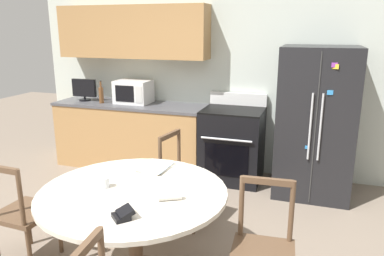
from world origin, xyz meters
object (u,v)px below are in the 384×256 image
object	(u,v)px
counter_bottle	(101,95)
candle_glass	(104,183)
wallet	(123,214)
refrigerator	(315,122)
dining_chair_far	(184,181)
microwave	(134,92)
dining_chair_left	(23,213)
oven_range	(232,144)
dining_chair_right	(263,252)
countertop_tv	(84,89)

from	to	relation	value
counter_bottle	candle_glass	world-z (taller)	counter_bottle
counter_bottle	wallet	bearing A→B (deg)	-56.22
refrigerator	dining_chair_far	xyz separation A→B (m)	(-1.19, -1.15, -0.42)
microwave	dining_chair_left	distance (m)	2.43
oven_range	counter_bottle	bearing A→B (deg)	-177.65
oven_range	dining_chair_right	distance (m)	2.30
oven_range	microwave	bearing A→B (deg)	176.87
dining_chair_left	wallet	size ratio (longest dim) A/B	5.17
dining_chair_left	wallet	distance (m)	1.19
oven_range	counter_bottle	xyz separation A→B (m)	(-1.81, -0.07, 0.55)
dining_chair_far	wallet	distance (m)	1.40
dining_chair_right	wallet	world-z (taller)	dining_chair_right
countertop_tv	dining_chair_far	xyz separation A→B (m)	(1.91, -1.23, -0.63)
dining_chair_far	dining_chair_right	size ratio (longest dim) A/B	1.00
counter_bottle	dining_chair_right	xyz separation A→B (m)	(2.51, -2.12, -0.58)
counter_bottle	dining_chair_right	distance (m)	3.33
dining_chair_far	oven_range	bearing A→B (deg)	-179.33
refrigerator	candle_glass	size ratio (longest dim) A/B	21.90
countertop_tv	candle_glass	xyz separation A→B (m)	(1.64, -2.21, -0.29)
candle_glass	wallet	xyz separation A→B (m)	(0.36, -0.38, -0.01)
dining_chair_right	candle_glass	world-z (taller)	dining_chair_right
microwave	candle_glass	xyz separation A→B (m)	(0.90, -2.28, -0.28)
dining_chair_left	countertop_tv	bearing A→B (deg)	114.37
oven_range	dining_chair_right	xyz separation A→B (m)	(0.69, -2.20, -0.03)
microwave	dining_chair_left	bearing A→B (deg)	-85.96
oven_range	dining_chair_left	distance (m)	2.58
counter_bottle	dining_chair_far	world-z (taller)	counter_bottle
dining_chair_right	candle_glass	distance (m)	1.24
candle_glass	dining_chair_left	bearing A→B (deg)	-174.96
dining_chair_far	dining_chair_left	distance (m)	1.46
dining_chair_far	candle_glass	bearing A→B (deg)	-4.90
microwave	wallet	world-z (taller)	microwave
microwave	wallet	distance (m)	2.96
counter_bottle	microwave	bearing A→B (deg)	20.13
dining_chair_far	wallet	xyz separation A→B (m)	(0.08, -1.36, 0.33)
dining_chair_far	wallet	bearing A→B (deg)	14.34
microwave	countertop_tv	xyz separation A→B (m)	(-0.73, -0.07, 0.01)
countertop_tv	wallet	size ratio (longest dim) A/B	2.04
refrigerator	microwave	size ratio (longest dim) A/B	3.68
dining_chair_left	wallet	xyz separation A→B (m)	(1.10, -0.31, 0.33)
refrigerator	microwave	bearing A→B (deg)	176.39
microwave	wallet	xyz separation A→B (m)	(1.26, -2.66, -0.28)
oven_range	counter_bottle	size ratio (longest dim) A/B	3.51
microwave	dining_chair_far	bearing A→B (deg)	-47.64
refrigerator	dining_chair_left	xyz separation A→B (m)	(-2.21, -2.20, -0.42)
microwave	countertop_tv	distance (m)	0.74
counter_bottle	wallet	xyz separation A→B (m)	(1.68, -2.51, -0.25)
oven_range	microwave	distance (m)	1.52
microwave	counter_bottle	world-z (taller)	counter_bottle
refrigerator	dining_chair_far	bearing A→B (deg)	-136.15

